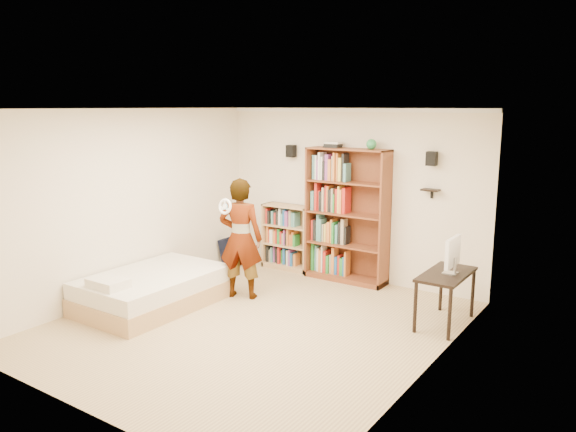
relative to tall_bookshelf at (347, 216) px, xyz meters
The scene contains 14 objects.
ground 2.53m from the tall_bookshelf, 91.60° to the right, with size 4.50×5.00×0.01m, color tan.
room_shell 2.42m from the tall_bookshelf, 91.60° to the right, with size 4.52×5.02×2.71m.
crown_molding 2.82m from the tall_bookshelf, 91.60° to the right, with size 4.50×5.00×0.06m.
speaker_left 1.47m from the tall_bookshelf, behind, with size 0.14×0.12×0.20m, color black.
speaker_right 1.60m from the tall_bookshelf, ahead, with size 0.14×0.12×0.20m, color black.
wall_shelf 1.38m from the tall_bookshelf, ahead, with size 0.25×0.16×0.03m, color black.
tall_bookshelf is the anchor object (origin of this frame).
low_bookshelf 1.25m from the tall_bookshelf, behind, with size 0.88×0.33×1.10m, color tan, non-canonical shape.
computer_desk 2.24m from the tall_bookshelf, 25.66° to the right, with size 0.50×1.00×0.68m, color black, non-canonical shape.
imac 2.17m from the tall_bookshelf, 25.15° to the right, with size 0.09×0.47×0.47m, color white, non-canonical shape.
daybed 3.11m from the tall_bookshelf, 123.18° to the right, with size 1.28×1.97×0.58m, color white, non-canonical shape.
person 1.79m from the tall_bookshelf, 119.42° to the right, with size 0.64×0.42×1.74m, color black.
wii_wheel 2.10m from the tall_bookshelf, 115.00° to the right, with size 0.22×0.22×0.04m, color white.
navy_bag 2.26m from the tall_bookshelf, behind, with size 0.36×0.24×0.49m, color black, non-canonical shape.
Camera 1 is at (4.14, -5.31, 2.73)m, focal length 35.00 mm.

